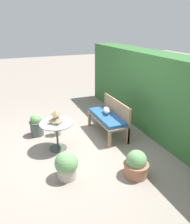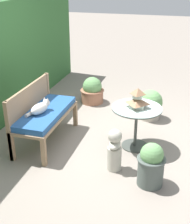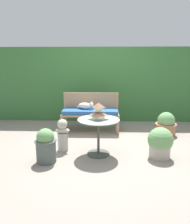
# 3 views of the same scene
# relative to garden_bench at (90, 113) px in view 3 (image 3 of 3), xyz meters

# --- Properties ---
(ground) EXTENTS (30.00, 30.00, 0.00)m
(ground) POSITION_rel_garden_bench_xyz_m (0.24, -1.01, -0.44)
(ground) COLOR gray
(foliage_hedge_back) EXTENTS (6.40, 0.77, 1.96)m
(foliage_hedge_back) POSITION_rel_garden_bench_xyz_m (0.24, 1.28, 0.54)
(foliage_hedge_back) COLOR #336633
(foliage_hedge_back) RESTS_ON ground
(garden_bench) EXTENTS (1.30, 0.53, 0.52)m
(garden_bench) POSITION_rel_garden_bench_xyz_m (0.00, 0.00, 0.00)
(garden_bench) COLOR #937556
(garden_bench) RESTS_ON ground
(bench_backrest) EXTENTS (1.30, 0.06, 0.87)m
(bench_backrest) POSITION_rel_garden_bench_xyz_m (0.00, 0.25, 0.19)
(bench_backrest) COLOR #937556
(bench_backrest) RESTS_ON ground
(cat) EXTENTS (0.40, 0.26, 0.19)m
(cat) POSITION_rel_garden_bench_xyz_m (-0.11, 0.03, 0.16)
(cat) COLOR silver
(cat) RESTS_ON garden_bench
(patio_table) EXTENTS (0.72, 0.72, 0.64)m
(patio_table) POSITION_rel_garden_bench_xyz_m (0.21, -1.32, 0.06)
(patio_table) COLOR #424742
(patio_table) RESTS_ON ground
(pagoda_birdhouse) EXTENTS (0.27, 0.27, 0.29)m
(pagoda_birdhouse) POSITION_rel_garden_bench_xyz_m (0.21, -1.32, 0.32)
(pagoda_birdhouse) COLOR #B2BCA8
(pagoda_birdhouse) RESTS_ON patio_table
(garden_bust) EXTENTS (0.25, 0.19, 0.58)m
(garden_bust) POSITION_rel_garden_bench_xyz_m (-0.44, -1.15, -0.14)
(garden_bust) COLOR #B7B2A3
(garden_bust) RESTS_ON ground
(potted_plant_bench_left) EXTENTS (0.42, 0.42, 0.52)m
(potted_plant_bench_left) POSITION_rel_garden_bench_xyz_m (1.25, -1.40, -0.18)
(potted_plant_bench_left) COLOR #ADA393
(potted_plant_bench_left) RESTS_ON ground
(potted_plant_hedge_corner) EXTENTS (0.35, 0.35, 0.56)m
(potted_plant_hedge_corner) POSITION_rel_garden_bench_xyz_m (-0.62, -1.64, -0.16)
(potted_plant_hedge_corner) COLOR #4C5651
(potted_plant_hedge_corner) RESTS_ON ground
(potted_plant_patio_mid) EXTENTS (0.47, 0.47, 0.51)m
(potted_plant_patio_mid) POSITION_rel_garden_bench_xyz_m (1.68, -0.22, -0.20)
(potted_plant_patio_mid) COLOR #9E664C
(potted_plant_patio_mid) RESTS_ON ground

